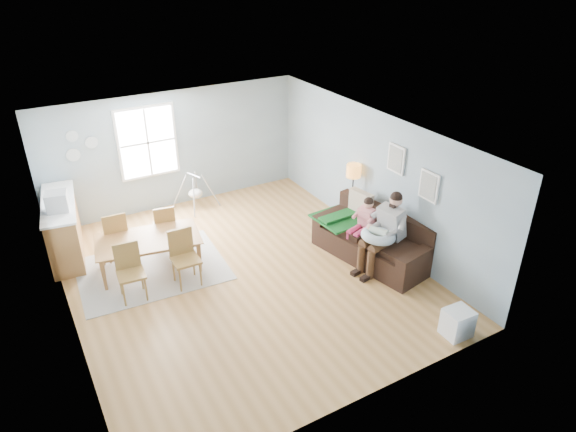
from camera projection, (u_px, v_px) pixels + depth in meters
room at (237, 154)px, 8.51m from camera, size 8.40×9.40×3.90m
window at (147, 142)px, 11.26m from camera, size 1.32×0.08×1.62m
pictures at (412, 172)px, 9.28m from camera, size 0.05×1.34×0.74m
wall_plates at (79, 145)px, 10.56m from camera, size 0.67×0.02×0.66m
sofa at (374, 242)px, 10.05m from camera, size 1.44×2.50×0.95m
green_throw at (343, 217)px, 10.39m from camera, size 1.13×1.01×0.04m
beige_pillow at (361, 204)px, 10.36m from camera, size 0.24×0.57×0.55m
father at (385, 230)px, 9.52m from camera, size 1.10×0.58×1.51m
nursing_pillow at (378, 236)px, 9.44m from camera, size 0.78×0.77×0.26m
infant at (377, 231)px, 9.43m from camera, size 0.28×0.43×0.16m
toddler at (364, 218)px, 9.93m from camera, size 0.66×0.44×0.98m
floor_lamp at (353, 176)px, 10.64m from camera, size 0.30×0.30×1.50m
storage_cube at (457, 323)px, 8.05m from camera, size 0.44×0.39×0.47m
rug at (152, 269)px, 9.80m from camera, size 2.80×2.19×0.01m
dining_table at (150, 255)px, 9.64m from camera, size 2.04×1.36×0.67m
chair_sw at (129, 267)px, 8.82m from camera, size 0.49×0.49×1.01m
chair_se at (184, 253)px, 9.19m from camera, size 0.48×0.48×1.04m
chair_nw at (116, 233)px, 9.85m from camera, size 0.49×0.49×1.03m
chair_ne at (165, 224)px, 10.26m from camera, size 0.50×0.50×0.96m
counter at (64, 227)px, 10.07m from camera, size 0.86×2.10×1.14m
monitor at (57, 202)px, 9.41m from camera, size 0.45×0.43×0.36m
baby_swing at (195, 193)px, 11.96m from camera, size 1.03×1.04×0.82m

